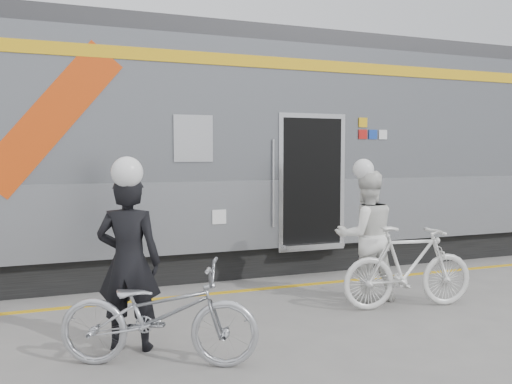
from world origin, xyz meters
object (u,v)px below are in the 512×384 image
man (129,262)px  woman (366,236)px  bicycle_right (408,267)px  bicycle_left (159,314)px

man → woman: 3.40m
bicycle_right → woman: bearing=37.5°
woman → man: bearing=21.7°
bicycle_left → bicycle_right: size_ratio=1.05×
man → bicycle_left: bearing=133.9°
bicycle_left → bicycle_right: 3.50m
man → bicycle_right: bearing=-152.9°
man → bicycle_left: size_ratio=0.95×
bicycle_left → woman: 3.40m
man → woman: man is taller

